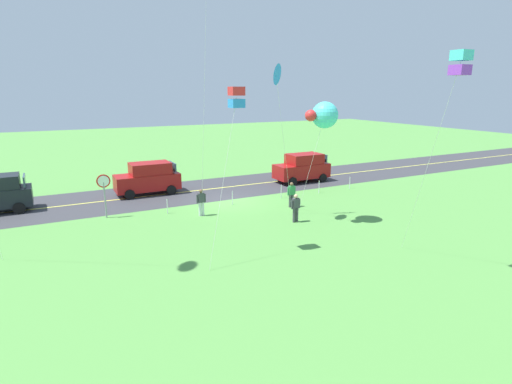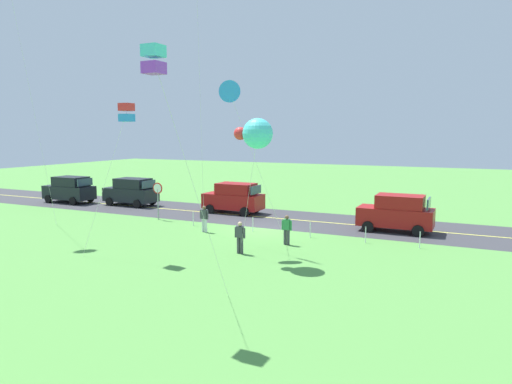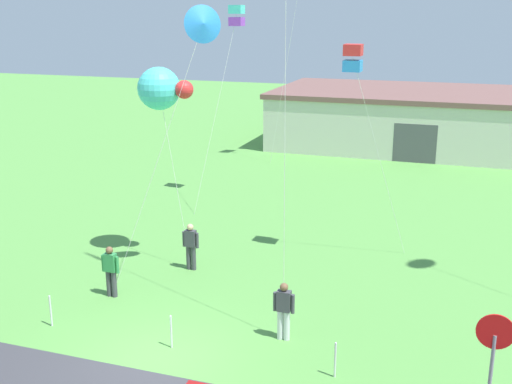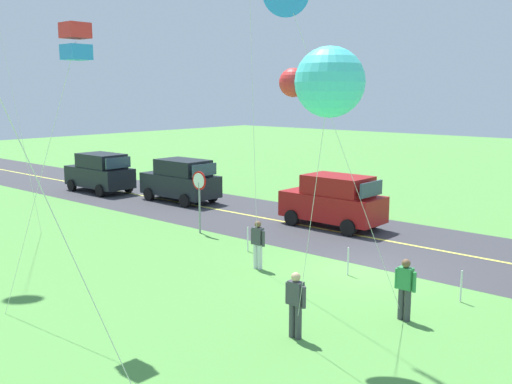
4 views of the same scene
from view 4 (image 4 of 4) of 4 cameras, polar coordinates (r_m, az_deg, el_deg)
ground_plane at (r=19.40m, az=10.40°, el=-7.72°), size 120.00×120.00×0.10m
asphalt_road at (r=22.80m, az=15.61°, el=-5.16°), size 120.00×7.00×0.00m
road_centre_stripe at (r=22.80m, az=15.61°, el=-5.15°), size 120.00×0.16×0.00m
car_suv_foreground at (r=25.12m, az=7.59°, el=-0.82°), size 4.40×2.12×2.24m
car_parked_east_near at (r=31.00m, az=-7.33°, el=1.18°), size 4.40×2.12×2.24m
car_parked_east_far at (r=34.90m, az=-14.96°, el=1.88°), size 4.40×2.12×2.24m
stop_sign at (r=23.84m, az=-5.55°, el=0.23°), size 0.76×0.08×2.56m
person_adult_near at (r=13.90m, az=3.87°, el=-10.71°), size 0.58×0.22×1.60m
person_adult_companion at (r=15.36m, az=14.33°, el=-8.99°), size 0.58×0.22×1.60m
person_child_watcher at (r=19.09m, az=0.18°, el=-4.99°), size 0.58×0.22×1.60m
kite_red_low at (r=11.80m, az=6.93°, el=10.59°), size 1.98×1.40×6.61m
kite_orange_near at (r=14.88m, az=-17.18°, el=13.79°), size 2.19×1.58×7.33m
fence_post_2 at (r=17.19m, az=19.37°, el=-8.67°), size 0.05×0.05×0.90m
fence_post_3 at (r=18.76m, az=8.96°, el=-6.70°), size 0.05×0.05×0.90m
fence_post_4 at (r=21.24m, az=-0.81°, el=-4.63°), size 0.05×0.05×0.90m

